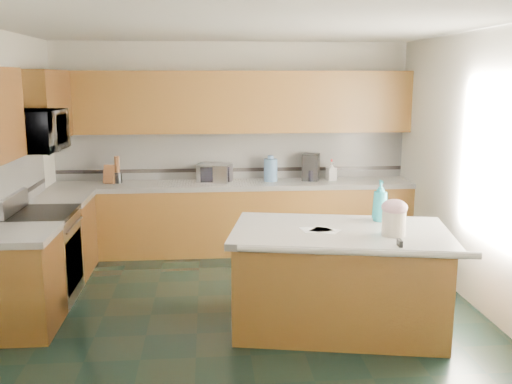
{
  "coord_description": "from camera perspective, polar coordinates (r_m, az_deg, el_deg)",
  "views": [
    {
      "loc": [
        -0.33,
        -5.22,
        2.24
      ],
      "look_at": [
        0.15,
        0.35,
        1.12
      ],
      "focal_mm": 40.0,
      "sensor_mm": 36.0,
      "label": 1
    }
  ],
  "objects": [
    {
      "name": "coffee_maker",
      "position": [
        7.51,
        5.51,
        2.5
      ],
      "size": [
        0.27,
        0.28,
        0.35
      ],
      "primitive_type": "cube",
      "rotation": [
        0.0,
        0.0,
        -0.32
      ],
      "color": "black",
      "rests_on": "back_countertop"
    },
    {
      "name": "island_base",
      "position": [
        5.26,
        8.28,
        -8.89
      ],
      "size": [
        1.97,
        1.36,
        0.86
      ],
      "primitive_type": "cube",
      "rotation": [
        0.0,
        0.0,
        -0.19
      ],
      "color": "black",
      "rests_on": "ground"
    },
    {
      "name": "left_upper_cab_rear",
      "position": [
        6.89,
        -20.32,
        8.14
      ],
      "size": [
        0.33,
        1.09,
        0.78
      ],
      "primitive_type": "cube",
      "color": "black",
      "rests_on": "wall_left"
    },
    {
      "name": "left_counter_front",
      "position": [
        5.42,
        -22.76,
        -3.98
      ],
      "size": [
        0.64,
        0.72,
        0.06
      ],
      "primitive_type": "cube",
      "color": "white",
      "rests_on": "left_base_cab_front"
    },
    {
      "name": "water_jug_neck",
      "position": [
        7.39,
        1.48,
        3.49
      ],
      "size": [
        0.08,
        0.08,
        0.04
      ],
      "primitive_type": "cylinder",
      "color": "#5178A9",
      "rests_on": "water_jug"
    },
    {
      "name": "back_countertop",
      "position": [
        7.35,
        -2.26,
        0.73
      ],
      "size": [
        4.6,
        0.64,
        0.06
      ],
      "primitive_type": "cube",
      "color": "white",
      "rests_on": "back_base_cab"
    },
    {
      "name": "wall_front",
      "position": [
        3.05,
        1.47,
        -5.62
      ],
      "size": [
        4.6,
        0.04,
        2.7
      ],
      "primitive_type": "cube",
      "color": "white",
      "rests_on": "ground"
    },
    {
      "name": "back_upper_cab",
      "position": [
        7.36,
        -2.37,
        8.99
      ],
      "size": [
        4.6,
        0.33,
        0.78
      ],
      "primitive_type": "cube",
      "color": "black",
      "rests_on": "wall_back"
    },
    {
      "name": "treat_jar_knob_end_r",
      "position": [
        4.97,
        14.1,
        -0.96
      ],
      "size": [
        0.04,
        0.04,
        0.04
      ],
      "primitive_type": "sphere",
      "color": "tan",
      "rests_on": "treat_jar_lid"
    },
    {
      "name": "range_cooktop",
      "position": [
        6.1,
        -20.69,
        -2.09
      ],
      "size": [
        0.62,
        0.78,
        0.04
      ],
      "primitive_type": "cube",
      "color": "black",
      "rests_on": "range_body"
    },
    {
      "name": "paper_towel_base",
      "position": [
        7.44,
        -2.98,
        1.15
      ],
      "size": [
        0.16,
        0.16,
        0.01
      ],
      "primitive_type": "cylinder",
      "color": "#B7B7BC",
      "rests_on": "back_countertop"
    },
    {
      "name": "range_oven_door",
      "position": [
        6.16,
        -17.75,
        -6.6
      ],
      "size": [
        0.02,
        0.68,
        0.55
      ],
      "primitive_type": "cube",
      "color": "black",
      "rests_on": "range_body"
    },
    {
      "name": "left_accent_band",
      "position": [
        6.2,
        -23.16,
        -0.74
      ],
      "size": [
        0.01,
        2.3,
        0.05
      ],
      "primitive_type": "cube",
      "color": "black",
      "rests_on": "wall_left"
    },
    {
      "name": "treat_jar",
      "position": [
        5.0,
        13.61,
        -3.05
      ],
      "size": [
        0.24,
        0.24,
        0.21
      ],
      "primitive_type": "cylinder",
      "rotation": [
        0.0,
        0.0,
        0.2
      ],
      "color": "beige",
      "rests_on": "island_top"
    },
    {
      "name": "utensil_crock",
      "position": [
        7.49,
        -13.67,
        1.4
      ],
      "size": [
        0.11,
        0.11,
        0.14
      ],
      "primitive_type": "cylinder",
      "color": "black",
      "rests_on": "back_countertop"
    },
    {
      "name": "clamp_handle",
      "position": [
        4.66,
        14.39,
        -5.6
      ],
      "size": [
        0.02,
        0.07,
        0.02
      ],
      "primitive_type": "cylinder",
      "rotation": [
        1.57,
        0.0,
        0.0
      ],
      "color": "black",
      "rests_on": "island_top"
    },
    {
      "name": "utensil_bundle",
      "position": [
        7.46,
        -13.73,
        2.71
      ],
      "size": [
        0.07,
        0.07,
        0.21
      ],
      "primitive_type": "cylinder",
      "color": "#472814",
      "rests_on": "utensil_crock"
    },
    {
      "name": "back_backsplash",
      "position": [
        7.58,
        -2.38,
        3.7
      ],
      "size": [
        4.6,
        0.02,
        0.63
      ],
      "primitive_type": "cube",
      "color": "silver",
      "rests_on": "back_countertop"
    },
    {
      "name": "island_bullnose",
      "position": [
        4.6,
        10.03,
        -5.9
      ],
      "size": [
        1.88,
        0.43,
        0.06
      ],
      "primitive_type": "cylinder",
      "rotation": [
        0.0,
        1.57,
        -0.19
      ],
      "color": "white",
      "rests_on": "island_base"
    },
    {
      "name": "knife_block",
      "position": [
        7.47,
        -14.43,
        1.71
      ],
      "size": [
        0.15,
        0.19,
        0.26
      ],
      "primitive_type": "cube",
      "rotation": [
        -0.31,
        0.0,
        -0.14
      ],
      "color": "#472814",
      "rests_on": "back_countertop"
    },
    {
      "name": "back_base_cab",
      "position": [
        7.45,
        -2.23,
        -2.75
      ],
      "size": [
        4.6,
        0.6,
        0.86
      ],
      "primitive_type": "cube",
      "color": "black",
      "rests_on": "ground"
    },
    {
      "name": "toaster_oven_door",
      "position": [
        7.23,
        -4.14,
        1.74
      ],
      "size": [
        0.37,
        0.01,
        0.2
      ],
      "primitive_type": "cube",
      "color": "black",
      "rests_on": "toaster_oven"
    },
    {
      "name": "paper_sheet_b",
      "position": [
        5.06,
        6.95,
        -3.84
      ],
      "size": [
        0.3,
        0.28,
        0.0
      ],
      "primitive_type": "cube",
      "rotation": [
        0.0,
        0.0,
        -0.6
      ],
      "color": "white",
      "rests_on": "island_top"
    },
    {
      "name": "soap_bottle_island",
      "position": [
        5.45,
        12.32,
        -0.87
      ],
      "size": [
        0.16,
        0.16,
        0.38
      ],
      "primitive_type": "imported",
      "rotation": [
        0.0,
        0.0,
        -0.07
      ],
      "color": "#27A7BA",
      "rests_on": "island_top"
    },
    {
      "name": "clamp_body",
      "position": [
        4.71,
        14.17,
        -5.16
      ],
      "size": [
        0.04,
        0.1,
        0.09
      ],
      "primitive_type": "cube",
      "rotation": [
        0.0,
        0.0,
        -0.07
      ],
      "color": "black",
      "rests_on": "island_top"
    },
    {
      "name": "back_accent_band",
      "position": [
        7.6,
        -2.37,
        2.24
      ],
      "size": [
        4.6,
        0.01,
        0.05
      ],
      "primitive_type": "cube",
      "color": "black",
      "rests_on": "back_countertop"
    },
    {
      "name": "soap_back_cap",
      "position": [
        7.52,
        7.58,
        3.15
      ],
      "size": [
        0.02,
        0.02,
        0.03
      ],
      "primitive_type": "cylinder",
      "color": "red",
      "rests_on": "soap_bottle_back"
    },
    {
      "name": "soap_bottle_back",
      "position": [
        7.54,
        7.55,
        2.1
      ],
      "size": [
        0.14,
        0.14,
        0.25
      ],
      "primitive_type": "imported",
      "rotation": [
        0.0,
        0.0,
        0.25
      ],
      "color": "white",
      "rests_on": "back_countertop"
    },
    {
      "name": "treat_jar_knob",
      "position": [
        4.95,
        13.71,
        -0.97
      ],
      "size": [
        0.07,
        0.02,
        0.02
      ],
      "primitive_type": "cylinder",
      "rotation": [
        0.0,
        1.57,
        0.0
      ],
      "color": "tan",
      "rests_on": "treat_jar_lid"
    },
    {
      "name": "microwave",
      "position": [
        5.98,
        -21.24,
        5.7
      ],
      "size": [
        0.5,
        0.73,
        0.41
      ],
      "primitive_type": "imported",
      "rotation": [
        0.0,
        0.0,
        1.57
      ],
      "color": "#B7B7BC",
      "rests_on": "wall_left"
    },
    {
      "name": "ceiling",
      "position": [
        5.25,
        -1.36,
        16.37
      ],
      "size": [
        4.6,
        4.6,
        0.0
      ],
      "primitive_type": "plane",
      "color": "white",
      "rests_on": "ground"
    },
    {
      "name": "island_top",
      "position": [
        5.12,
        8.42,
        -4.05
      ],
      "size": [
        2.09,
        1.48,
        0.06
      ],
      "primitive_type": "cube",
      "rotation": [
        0.0,
        0.0,
        -0.19
      ],
      "color": "white",
      "rests_on": "island_base"
    },
    {
      "name": "floor",
      "position": [
        5.68,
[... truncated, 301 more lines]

